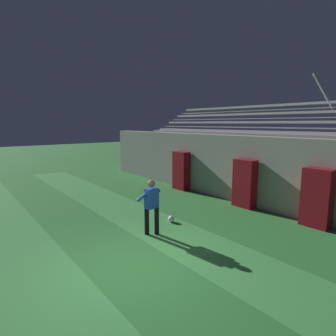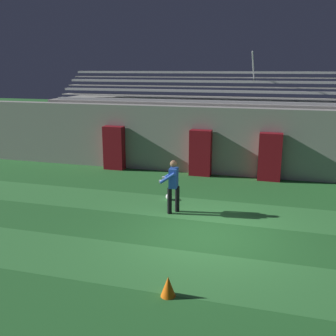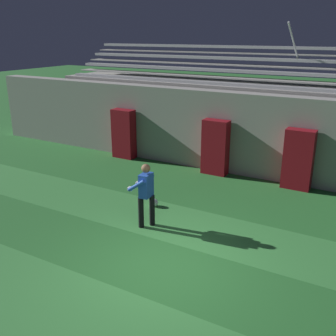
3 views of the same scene
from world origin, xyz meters
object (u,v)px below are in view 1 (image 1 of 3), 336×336
Objects in this scene: padding_pillar_gate_left at (245,183)px; padding_pillar_far_left at (181,171)px; goalkeeper at (151,203)px; padding_pillar_gate_right at (317,198)px; soccer_ball at (171,219)px.

padding_pillar_gate_left and padding_pillar_far_left have the same top height.
padding_pillar_far_left reaches higher than goalkeeper.
goalkeeper is (-2.74, -4.52, 0.00)m from padding_pillar_gate_right.
padding_pillar_gate_right is 8.65× the size of soccer_ball.
soccer_ball is (-0.40, -3.40, -0.84)m from padding_pillar_gate_left.
padding_pillar_gate_right reaches higher than goalkeeper.
padding_pillar_gate_left is 1.00× the size of padding_pillar_far_left.
soccer_ball is at bearing 111.51° from goalkeeper.
goalkeeper is (0.05, -4.52, 0.00)m from padding_pillar_gate_left.
padding_pillar_gate_right is 1.14× the size of goalkeeper.
padding_pillar_gate_right is 4.73m from soccer_ball.
padding_pillar_far_left is at bearing 130.77° from goalkeeper.
padding_pillar_gate_left reaches higher than goalkeeper.
soccer_ball is (3.46, -3.40, -0.84)m from padding_pillar_far_left.
padding_pillar_far_left is (-6.64, 0.00, 0.00)m from padding_pillar_gate_right.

